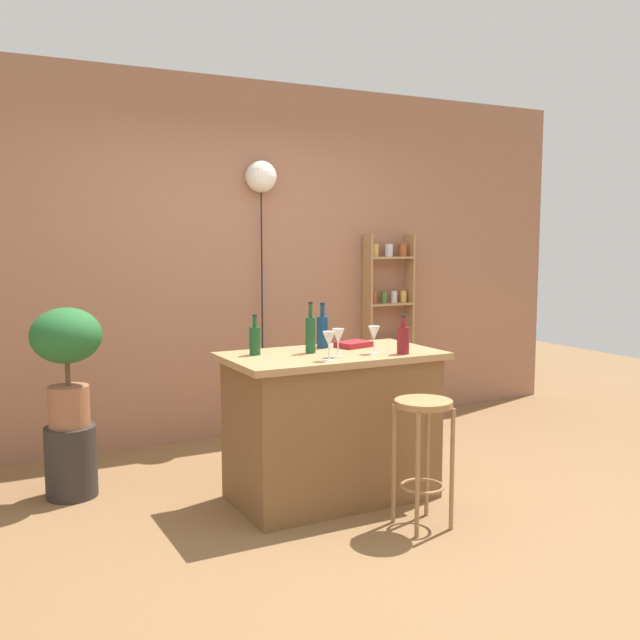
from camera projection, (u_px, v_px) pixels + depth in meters
name	position (u px, v px, depth m)	size (l,w,h in m)	color
ground	(357.00, 513.00, 4.17)	(12.00, 12.00, 0.00)	brown
back_wall	(232.00, 260.00, 5.73)	(6.40, 0.10, 2.80)	#9E6B51
kitchen_counter	(332.00, 425.00, 4.39)	(1.28, 0.70, 0.89)	brown
bar_stool	(423.00, 434.00, 3.94)	(0.31, 0.31, 0.71)	#997047
spice_shelf	(388.00, 323.00, 6.31)	(0.45, 0.14, 1.61)	#A87F51
plant_stool	(71.00, 461.00, 4.43)	(0.31, 0.31, 0.44)	#2D2823
potted_plant	(67.00, 351.00, 4.35)	(0.42, 0.38, 0.73)	#935B3D
bottle_vinegar	(322.00, 331.00, 4.51)	(0.07, 0.07, 0.28)	navy
bottle_soda_blue	(403.00, 339.00, 4.28)	(0.07, 0.07, 0.23)	maroon
bottle_sauce_amber	(311.00, 334.00, 4.31)	(0.06, 0.06, 0.31)	#194C23
bottle_olive_oil	(255.00, 340.00, 4.25)	(0.07, 0.07, 0.24)	#194C23
wine_glass_left	(374.00, 334.00, 4.29)	(0.07, 0.07, 0.16)	silver
wine_glass_center	(338.00, 337.00, 4.17)	(0.07, 0.07, 0.16)	silver
wine_glass_right	(329.00, 340.00, 4.05)	(0.07, 0.07, 0.16)	silver
cookbook	(354.00, 344.00, 4.55)	(0.21, 0.15, 0.04)	maroon
pendant_globe_light	(261.00, 179.00, 5.66)	(0.25, 0.25, 2.17)	black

